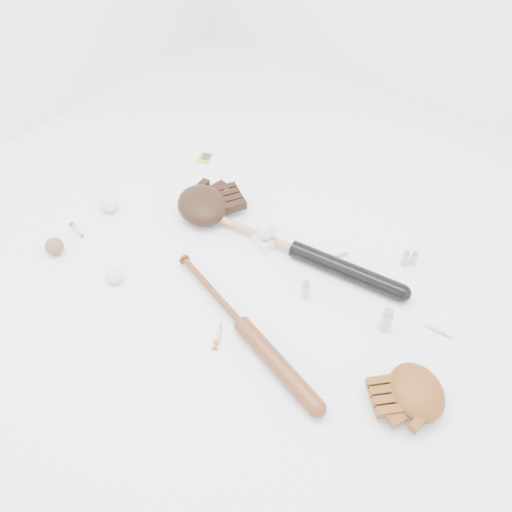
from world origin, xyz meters
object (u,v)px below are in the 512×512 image
Objects in this scene: bat_dark at (295,249)px; pedestal at (266,241)px; glove_dark at (202,205)px; bat_wood at (242,324)px.

pedestal is at bearing -175.91° from bat_dark.
pedestal is at bearing 32.68° from glove_dark.
pedestal is (-0.12, -0.02, -0.01)m from bat_dark.
bat_wood is (0.06, -0.40, -0.00)m from bat_dark.
bat_dark is at bearing 35.12° from glove_dark.
pedestal is (0.32, 0.02, -0.03)m from glove_dark.
bat_wood is 0.41m from pedestal.
glove_dark is 0.32m from pedestal.
bat_dark is 1.13× the size of bat_wood.
bat_wood is 2.75× the size of glove_dark.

